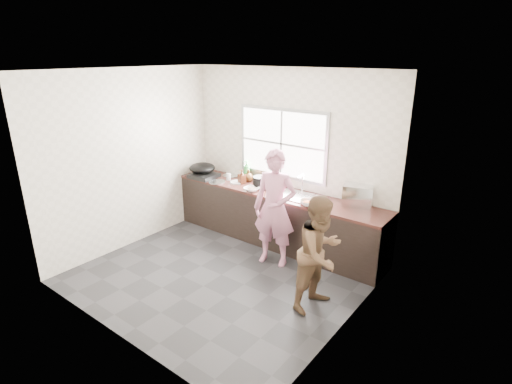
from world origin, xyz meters
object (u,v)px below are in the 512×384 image
Objects in this scene: plate_food at (237,182)px; bottle_green at (247,170)px; bowl_crabs at (308,203)px; black_pot at (261,182)px; bottle_brown_tall at (242,177)px; pot_lid_left at (217,182)px; woman at (275,212)px; glass_jar at (229,177)px; burner at (204,176)px; pot_lid_right at (231,176)px; cutting_board at (272,186)px; wok at (202,168)px; person_side at (320,253)px; bowl_held at (305,202)px; dish_rack at (358,195)px; bottle_brown_short at (249,176)px; bowl_mince at (252,189)px.

plate_food is 0.73× the size of bottle_green.
black_pot reaches higher than bowl_crabs.
bottle_brown_tall is 0.43m from pot_lid_left.
woman reaches higher than glass_jar.
pot_lid_right is at bearing 48.44° from burner.
cutting_board is 1.35m from wok.
person_side is 2.03m from black_pot.
person_side is at bearing -19.07° from wok.
black_pot is 0.56× the size of wok.
wok reaches higher than cutting_board.
dish_rack is (0.60, 0.41, 0.12)m from bowl_held.
burner is 1.04× the size of dish_rack.
woman is at bearing -27.12° from pot_lid_right.
plate_food is at bearing -88.96° from bottle_green.
bowl_crabs is 1.40m from bottle_brown_short.
person_side is 1.14m from bowl_crabs.
wok is at bearing -155.16° from bottle_green.
wok reaches higher than bowl_mince.
dish_rack is at bearing 15.29° from person_side.
burner is at bearing -168.70° from bottle_brown_tall.
woman is 7.47× the size of bottle_brown_tall.
bottle_green is 0.80× the size of dish_rack.
cutting_board is 1.34× the size of bottle_green.
bottle_brown_tall is 0.76× the size of pot_lid_left.
pot_lid_left is at bearing -148.08° from plate_food.
woman is 1.81m from burner.
cutting_board is (-1.55, 1.23, 0.18)m from person_side.
bowl_mince is 0.48m from plate_food.
bottle_green reaches higher than plate_food.
bowl_crabs is at bearing 0.00° from pot_lid_left.
bowl_held is 0.66× the size of pot_lid_left.
black_pot reaches higher than bowl_mince.
pot_lid_right is at bearing 152.70° from bowl_mince.
bottle_brown_tall reaches higher than cutting_board.
bowl_held is at bearing -164.01° from dish_rack.
bottle_brown_tall is (-1.32, 0.20, 0.08)m from bowl_held.
burner is at bearing -171.54° from black_pot.
glass_jar is (-0.30, 0.01, -0.05)m from bottle_brown_tall.
bottle_brown_tall is at bearing -25.88° from pot_lid_right.
black_pot reaches higher than bowl_held.
black_pot is at bearing -20.77° from bottle_brown_short.
glass_jar is at bearing 11.99° from wok.
wok is (-0.72, -0.33, -0.02)m from bottle_green.
bottle_brown_short is (-1.30, 0.35, 0.06)m from bowl_held.
bottle_brown_short reaches higher than glass_jar.
bowl_mince is 0.86× the size of pot_lid_right.
burner is 0.36m from pot_lid_left.
pot_lid_left is (-2.29, -0.41, -0.14)m from dish_rack.
pot_lid_left is (-1.41, 0.34, 0.08)m from woman.
cutting_board is 2.06× the size of bottle_brown_tall.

